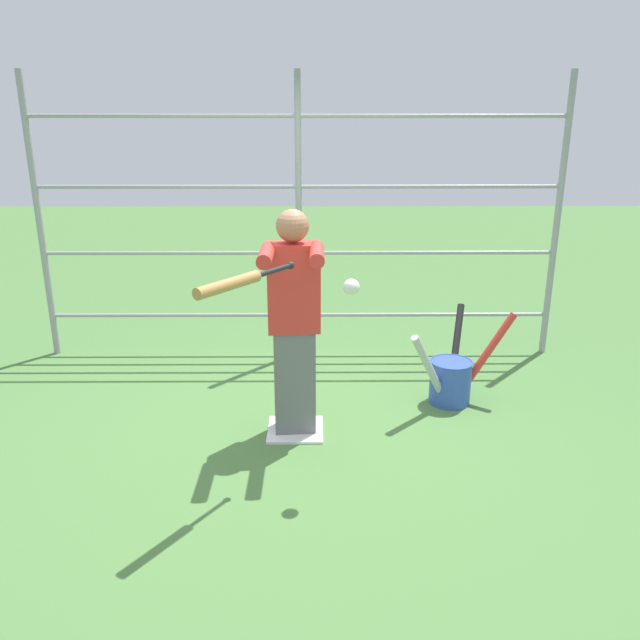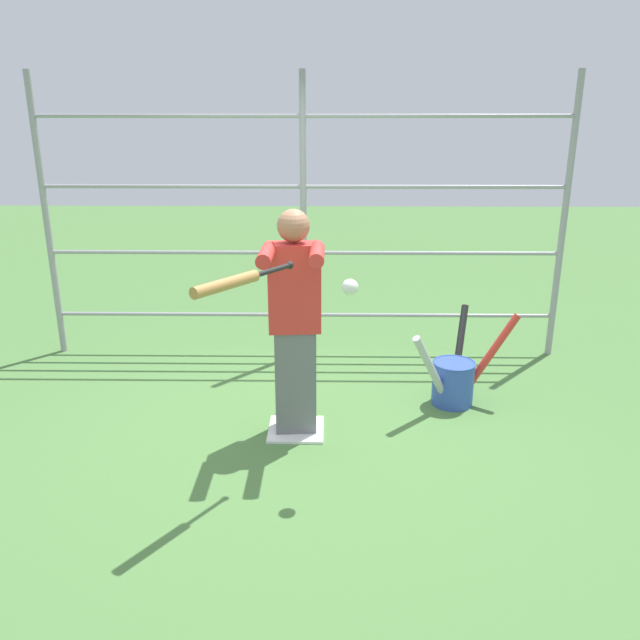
# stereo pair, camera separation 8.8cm
# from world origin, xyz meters

# --- Properties ---
(ground_plane) EXTENTS (24.00, 24.00, 0.00)m
(ground_plane) POSITION_xyz_m (0.00, 0.00, 0.00)
(ground_plane) COLOR #4C7A3D
(home_plate) EXTENTS (0.40, 0.40, 0.02)m
(home_plate) POSITION_xyz_m (0.00, 0.00, 0.01)
(home_plate) COLOR white
(home_plate) RESTS_ON ground
(fence_backstop) EXTENTS (4.78, 0.06, 2.57)m
(fence_backstop) POSITION_xyz_m (0.00, -1.60, 1.29)
(fence_backstop) COLOR #939399
(fence_backstop) RESTS_ON ground
(batter) EXTENTS (0.41, 0.56, 1.61)m
(batter) POSITION_xyz_m (0.00, 0.02, 0.87)
(batter) COLOR slate
(batter) RESTS_ON ground
(baseball_bat_swinging) EXTENTS (0.49, 0.69, 0.07)m
(baseball_bat_swinging) POSITION_xyz_m (0.27, 0.83, 1.34)
(baseball_bat_swinging) COLOR black
(softball_in_flight) EXTENTS (0.10, 0.10, 0.10)m
(softball_in_flight) POSITION_xyz_m (-0.36, 0.60, 1.25)
(softball_in_flight) COLOR white
(bat_bucket) EXTENTS (0.90, 0.92, 0.74)m
(bat_bucket) POSITION_xyz_m (-1.23, -0.49, 0.21)
(bat_bucket) COLOR #3351B2
(bat_bucket) RESTS_ON ground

